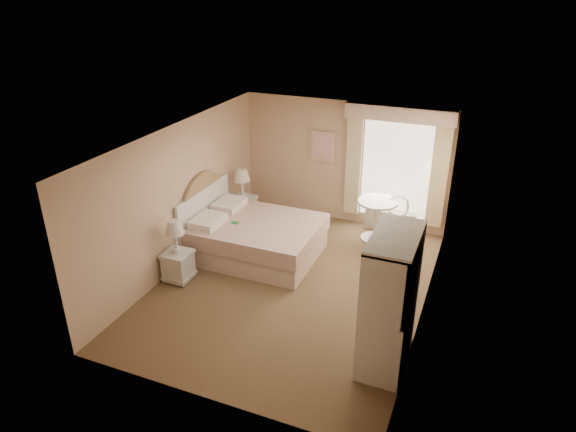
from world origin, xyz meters
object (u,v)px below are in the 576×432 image
at_px(nightstand_far, 243,203).
at_px(cafe_chair, 397,216).
at_px(round_table, 377,214).
at_px(bed, 250,236).
at_px(armoire, 389,311).
at_px(nightstand_near, 177,258).

xyz_separation_m(nightstand_far, cafe_chair, (3.09, 0.42, 0.07)).
distance_m(nightstand_far, round_table, 2.73).
bearing_deg(bed, round_table, 36.15).
relative_size(bed, nightstand_far, 1.94).
bearing_deg(armoire, nightstand_far, 140.00).
xyz_separation_m(nightstand_far, round_table, (2.71, 0.30, 0.10)).
relative_size(bed, nightstand_near, 2.07).
xyz_separation_m(round_table, cafe_chair, (0.37, 0.12, -0.03)).
height_order(nightstand_far, cafe_chair, nightstand_far).
height_order(nightstand_far, round_table, nightstand_far).
height_order(round_table, cafe_chair, cafe_chair).
bearing_deg(bed, nightstand_far, 122.19).
bearing_deg(bed, cafe_chair, 33.62).
distance_m(bed, round_table, 2.47).
height_order(bed, nightstand_near, bed).
distance_m(bed, nightstand_near, 1.45).
height_order(round_table, armoire, armoire).
bearing_deg(round_table, armoire, -74.43).
xyz_separation_m(bed, nightstand_near, (-0.73, -1.26, 0.03)).
bearing_deg(cafe_chair, nightstand_far, 176.88).
bearing_deg(bed, nightstand_near, -120.02).
height_order(bed, round_table, bed).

